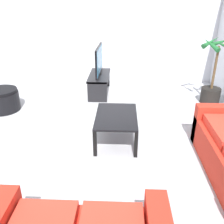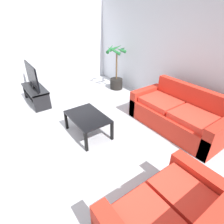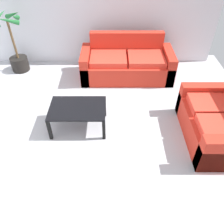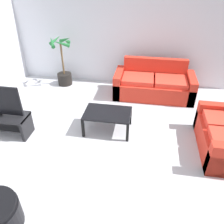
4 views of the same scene
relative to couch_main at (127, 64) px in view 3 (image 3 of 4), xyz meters
The scene contains 6 objects.
ground_plane 2.48m from the couch_main, 111.88° to the right, with size 6.60×6.60×0.00m, color #B2B2B7.
wall_back 1.57m from the couch_main, 142.00° to the left, with size 6.00×0.06×2.70m, color silver.
couch_main is the anchor object (origin of this frame).
couch_loveseat 2.35m from the couch_main, 54.51° to the right, with size 0.90×1.42×0.90m.
coffee_table 1.90m from the couch_main, 118.40° to the right, with size 0.93×0.62×0.43m.
potted_palm 2.53m from the couch_main, behind, with size 0.65×0.63×1.36m.
Camera 3 is at (0.59, -2.26, 2.84)m, focal length 36.52 mm.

